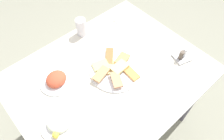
{
  "coord_description": "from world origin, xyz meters",
  "views": [
    {
      "loc": [
        0.46,
        0.54,
        1.76
      ],
      "look_at": [
        -0.02,
        0.0,
        0.77
      ],
      "focal_mm": 34.28,
      "sensor_mm": 36.0,
      "label": 1
    }
  ],
  "objects_px": {
    "dining_table": "(110,82)",
    "condiment_caddy": "(182,56)",
    "spoon": "(123,16)",
    "paper_napkin": "(121,15)",
    "fork": "(119,14)",
    "soda_can": "(81,27)",
    "salad_plate_rice": "(59,124)",
    "pide_platter": "(115,69)",
    "salad_plate_greens": "(56,80)"
  },
  "relations": [
    {
      "from": "paper_napkin",
      "to": "spoon",
      "type": "relative_size",
      "value": 0.83
    },
    {
      "from": "fork",
      "to": "condiment_caddy",
      "type": "distance_m",
      "value": 0.55
    },
    {
      "from": "pide_platter",
      "to": "fork",
      "type": "bearing_deg",
      "value": -135.67
    },
    {
      "from": "paper_napkin",
      "to": "condiment_caddy",
      "type": "relative_size",
      "value": 1.24
    },
    {
      "from": "salad_plate_rice",
      "to": "condiment_caddy",
      "type": "bearing_deg",
      "value": 170.42
    },
    {
      "from": "pide_platter",
      "to": "paper_napkin",
      "type": "xyz_separation_m",
      "value": [
        -0.36,
        -0.34,
        -0.01
      ]
    },
    {
      "from": "fork",
      "to": "spoon",
      "type": "xyz_separation_m",
      "value": [
        0.0,
        0.04,
        0.0
      ]
    },
    {
      "from": "paper_napkin",
      "to": "fork",
      "type": "xyz_separation_m",
      "value": [
        0.0,
        -0.02,
        0.0
      ]
    },
    {
      "from": "fork",
      "to": "spoon",
      "type": "relative_size",
      "value": 1.03
    },
    {
      "from": "pide_platter",
      "to": "paper_napkin",
      "type": "distance_m",
      "value": 0.49
    },
    {
      "from": "salad_plate_rice",
      "to": "paper_napkin",
      "type": "distance_m",
      "value": 0.88
    },
    {
      "from": "salad_plate_rice",
      "to": "fork",
      "type": "relative_size",
      "value": 1.1
    },
    {
      "from": "dining_table",
      "to": "fork",
      "type": "relative_size",
      "value": 6.35
    },
    {
      "from": "soda_can",
      "to": "spoon",
      "type": "distance_m",
      "value": 0.33
    },
    {
      "from": "dining_table",
      "to": "soda_can",
      "type": "xyz_separation_m",
      "value": [
        -0.08,
        -0.37,
        0.14
      ]
    },
    {
      "from": "salad_plate_greens",
      "to": "salad_plate_rice",
      "type": "distance_m",
      "value": 0.26
    },
    {
      "from": "pide_platter",
      "to": "salad_plate_greens",
      "type": "relative_size",
      "value": 1.61
    },
    {
      "from": "dining_table",
      "to": "condiment_caddy",
      "type": "bearing_deg",
      "value": 153.83
    },
    {
      "from": "pide_platter",
      "to": "soda_can",
      "type": "distance_m",
      "value": 0.38
    },
    {
      "from": "soda_can",
      "to": "spoon",
      "type": "relative_size",
      "value": 0.72
    },
    {
      "from": "salad_plate_rice",
      "to": "soda_can",
      "type": "xyz_separation_m",
      "value": [
        -0.47,
        -0.44,
        0.04
      ]
    },
    {
      "from": "pide_platter",
      "to": "spoon",
      "type": "distance_m",
      "value": 0.48
    },
    {
      "from": "soda_can",
      "to": "condiment_caddy",
      "type": "xyz_separation_m",
      "value": [
        -0.33,
        0.57,
        -0.04
      ]
    },
    {
      "from": "salad_plate_greens",
      "to": "condiment_caddy",
      "type": "relative_size",
      "value": 1.71
    },
    {
      "from": "dining_table",
      "to": "paper_napkin",
      "type": "distance_m",
      "value": 0.53
    },
    {
      "from": "paper_napkin",
      "to": "dining_table",
      "type": "bearing_deg",
      "value": 39.75
    },
    {
      "from": "spoon",
      "to": "condiment_caddy",
      "type": "xyz_separation_m",
      "value": [
        -0.01,
        0.52,
        0.02
      ]
    },
    {
      "from": "salad_plate_rice",
      "to": "fork",
      "type": "distance_m",
      "value": 0.89
    },
    {
      "from": "dining_table",
      "to": "condiment_caddy",
      "type": "relative_size",
      "value": 9.81
    },
    {
      "from": "salad_plate_rice",
      "to": "paper_napkin",
      "type": "height_order",
      "value": "salad_plate_rice"
    },
    {
      "from": "pide_platter",
      "to": "paper_napkin",
      "type": "relative_size",
      "value": 2.21
    },
    {
      "from": "dining_table",
      "to": "salad_plate_greens",
      "type": "relative_size",
      "value": 5.74
    },
    {
      "from": "pide_platter",
      "to": "salad_plate_greens",
      "type": "xyz_separation_m",
      "value": [
        0.3,
        -0.16,
        0.01
      ]
    },
    {
      "from": "dining_table",
      "to": "pide_platter",
      "type": "distance_m",
      "value": 0.1
    },
    {
      "from": "paper_napkin",
      "to": "condiment_caddy",
      "type": "height_order",
      "value": "condiment_caddy"
    },
    {
      "from": "salad_plate_greens",
      "to": "paper_napkin",
      "type": "xyz_separation_m",
      "value": [
        -0.66,
        -0.18,
        -0.02
      ]
    },
    {
      "from": "condiment_caddy",
      "to": "salad_plate_greens",
      "type": "bearing_deg",
      "value": -28.35
    },
    {
      "from": "salad_plate_greens",
      "to": "condiment_caddy",
      "type": "bearing_deg",
      "value": 151.65
    },
    {
      "from": "spoon",
      "to": "condiment_caddy",
      "type": "bearing_deg",
      "value": 76.92
    },
    {
      "from": "dining_table",
      "to": "salad_plate_rice",
      "type": "relative_size",
      "value": 5.78
    },
    {
      "from": "soda_can",
      "to": "pide_platter",
      "type": "bearing_deg",
      "value": 83.88
    },
    {
      "from": "dining_table",
      "to": "condiment_caddy",
      "type": "distance_m",
      "value": 0.47
    },
    {
      "from": "dining_table",
      "to": "spoon",
      "type": "height_order",
      "value": "spoon"
    },
    {
      "from": "dining_table",
      "to": "salad_plate_greens",
      "type": "distance_m",
      "value": 0.32
    },
    {
      "from": "soda_can",
      "to": "paper_napkin",
      "type": "height_order",
      "value": "soda_can"
    },
    {
      "from": "soda_can",
      "to": "paper_napkin",
      "type": "bearing_deg",
      "value": 173.81
    },
    {
      "from": "fork",
      "to": "paper_napkin",
      "type": "bearing_deg",
      "value": 71.01
    },
    {
      "from": "pide_platter",
      "to": "soda_can",
      "type": "height_order",
      "value": "soda_can"
    },
    {
      "from": "salad_plate_greens",
      "to": "spoon",
      "type": "height_order",
      "value": "salad_plate_greens"
    },
    {
      "from": "soda_can",
      "to": "salad_plate_rice",
      "type": "bearing_deg",
      "value": 43.1
    }
  ]
}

